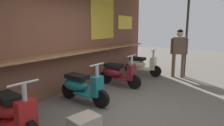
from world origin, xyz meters
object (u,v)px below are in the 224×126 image
(scooter_teal, at_px, (81,86))
(shopper_browsing, at_px, (179,48))
(scooter_red, at_px, (11,111))
(scooter_maroon, at_px, (117,73))
(merchandise_crate, at_px, (85,125))
(scooter_cream, at_px, (141,65))

(scooter_teal, height_order, shopper_browsing, shopper_browsing)
(scooter_red, height_order, scooter_teal, same)
(scooter_maroon, bearing_deg, merchandise_crate, -69.02)
(scooter_maroon, height_order, scooter_cream, same)
(scooter_teal, bearing_deg, scooter_red, -89.60)
(scooter_cream, bearing_deg, merchandise_crate, -78.91)
(scooter_red, relative_size, scooter_cream, 1.00)
(scooter_teal, xyz_separation_m, shopper_browsing, (3.62, -1.24, 0.65))
(scooter_red, xyz_separation_m, shopper_browsing, (5.27, -1.24, 0.65))
(scooter_teal, height_order, scooter_maroon, same)
(scooter_red, bearing_deg, scooter_teal, 94.13)
(scooter_cream, xyz_separation_m, merchandise_crate, (-4.19, -1.00, -0.24))
(scooter_maroon, relative_size, merchandise_crate, 3.04)
(scooter_teal, bearing_deg, merchandise_crate, -44.63)
(scooter_teal, height_order, merchandise_crate, scooter_teal)
(shopper_browsing, bearing_deg, merchandise_crate, -22.50)
(scooter_teal, xyz_separation_m, scooter_maroon, (1.57, 0.00, 0.00))
(scooter_teal, distance_m, shopper_browsing, 3.88)
(scooter_teal, relative_size, scooter_cream, 1.00)
(scooter_red, bearing_deg, scooter_cream, 94.13)
(scooter_red, height_order, shopper_browsing, shopper_browsing)
(scooter_cream, bearing_deg, scooter_maroon, -92.30)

